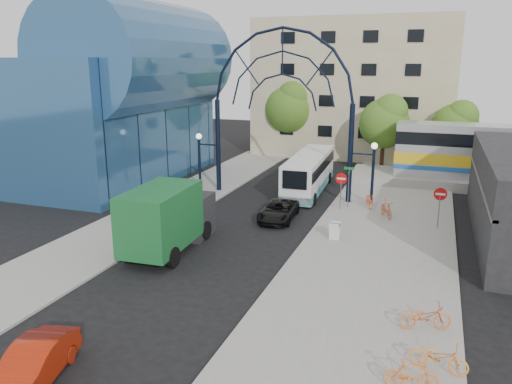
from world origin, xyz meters
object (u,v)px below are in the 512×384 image
at_px(stop_sign, 341,182).
at_px(tree_north_b, 291,106).
at_px(gateway_arch, 282,79).
at_px(bike_near_a, 369,200).
at_px(do_not_enter_sign, 440,198).
at_px(city_bus, 309,172).
at_px(street_name_sign, 349,178).
at_px(tree_north_c, 456,125).
at_px(black_suv, 279,211).
at_px(bike_near_b, 386,209).
at_px(green_truck, 169,217).
at_px(bike_far_c, 425,316).
at_px(red_sedan, 33,365).
at_px(bike_far_b, 412,375).
at_px(sandwich_board, 335,229).
at_px(bike_far_a, 439,357).
at_px(tree_north_a, 386,121).

height_order(stop_sign, tree_north_b, tree_north_b).
relative_size(gateway_arch, bike_near_a, 7.28).
distance_m(gateway_arch, do_not_enter_sign, 13.43).
xyz_separation_m(do_not_enter_sign, city_bus, (-9.49, 6.48, -0.49)).
relative_size(do_not_enter_sign, street_name_sign, 0.89).
distance_m(tree_north_c, black_suv, 22.28).
height_order(tree_north_c, bike_near_b, tree_north_c).
distance_m(green_truck, bike_far_c, 13.83).
relative_size(green_truck, red_sedan, 1.82).
relative_size(black_suv, bike_far_b, 2.64).
height_order(green_truck, bike_far_b, green_truck).
height_order(sandwich_board, bike_far_a, sandwich_board).
relative_size(tree_north_a, red_sedan, 1.77).
xyz_separation_m(black_suv, bike_far_b, (8.88, -14.99, 0.01)).
xyz_separation_m(city_bus, bike_near_b, (6.39, -5.31, -0.81)).
bearing_deg(green_truck, red_sedan, -84.66).
distance_m(green_truck, bike_far_a, 15.26).
bearing_deg(city_bus, bike_near_b, -42.85).
bearing_deg(do_not_enter_sign, bike_far_c, -91.65).
distance_m(stop_sign, bike_far_a, 18.18).
xyz_separation_m(black_suv, bike_near_b, (6.41, 2.46, 0.07)).
relative_size(stop_sign, tree_north_a, 0.36).
bearing_deg(gateway_arch, do_not_enter_sign, -19.99).
xyz_separation_m(gateway_arch, black_suv, (1.48, -5.30, -7.95)).
relative_size(red_sedan, bike_near_b, 2.14).
bearing_deg(stop_sign, black_suv, -135.18).
bearing_deg(do_not_enter_sign, red_sedan, -120.55).
relative_size(city_bus, bike_near_b, 5.65).
bearing_deg(sandwich_board, bike_far_c, -59.07).
xyz_separation_m(bike_near_b, bike_far_c, (2.75, -13.60, -0.05)).
bearing_deg(street_name_sign, bike_near_a, 26.26).
bearing_deg(tree_north_a, street_name_sign, -93.96).
bearing_deg(bike_far_c, do_not_enter_sign, -19.63).
distance_m(black_suv, bike_near_a, 6.82).
height_order(tree_north_a, tree_north_c, tree_north_a).
relative_size(tree_north_b, bike_far_c, 4.17).
distance_m(green_truck, bike_near_b, 13.95).
distance_m(gateway_arch, stop_sign, 8.37).
bearing_deg(city_bus, bike_far_b, -71.85).
xyz_separation_m(stop_sign, tree_north_c, (7.32, 15.93, 2.28)).
relative_size(tree_north_b, bike_far_a, 4.31).
bearing_deg(bike_far_c, bike_near_a, -3.38).
distance_m(black_suv, red_sedan, 18.66).
xyz_separation_m(do_not_enter_sign, bike_far_b, (-0.64, -16.29, -1.36)).
xyz_separation_m(red_sedan, bike_near_a, (7.25, 23.09, -0.04)).
bearing_deg(city_bus, stop_sign, -56.80).
xyz_separation_m(sandwich_board, tree_north_b, (-9.48, 23.95, 4.52)).
height_order(do_not_enter_sign, green_truck, green_truck).
bearing_deg(tree_north_a, city_bus, -116.01).
height_order(black_suv, bike_far_a, black_suv).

